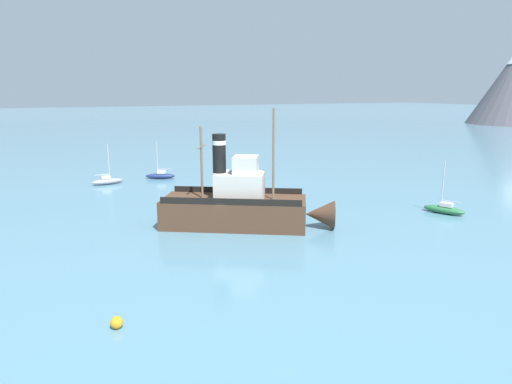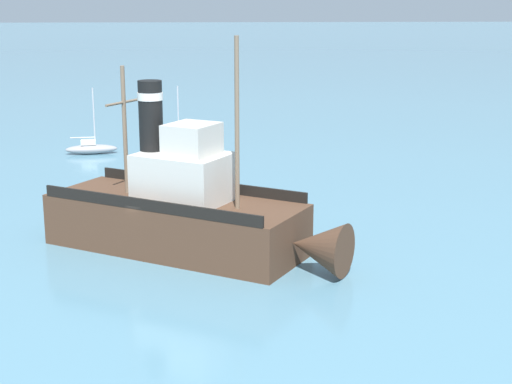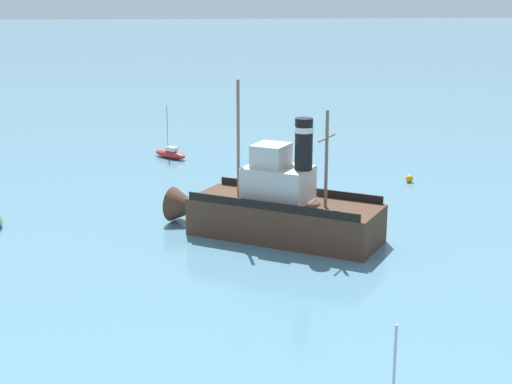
% 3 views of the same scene
% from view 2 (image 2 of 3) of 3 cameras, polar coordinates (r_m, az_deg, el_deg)
% --- Properties ---
extents(ground_plane, '(600.00, 600.00, 0.00)m').
position_cam_2_polar(ground_plane, '(36.53, -7.19, -4.39)').
color(ground_plane, teal).
extents(old_tugboat, '(10.25, 14.11, 9.90)m').
position_cam_2_polar(old_tugboat, '(36.07, -5.08, -1.53)').
color(old_tugboat, '#4C3323').
rests_on(old_tugboat, ground).
extents(sailboat_navy, '(2.55, 3.92, 4.90)m').
position_cam_2_polar(sailboat_navy, '(59.82, -5.36, 3.41)').
color(sailboat_navy, navy).
rests_on(sailboat_navy, ground).
extents(sailboat_grey, '(1.60, 3.91, 4.90)m').
position_cam_2_polar(sailboat_grey, '(59.68, -11.90, 3.14)').
color(sailboat_grey, gray).
rests_on(sailboat_grey, ground).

